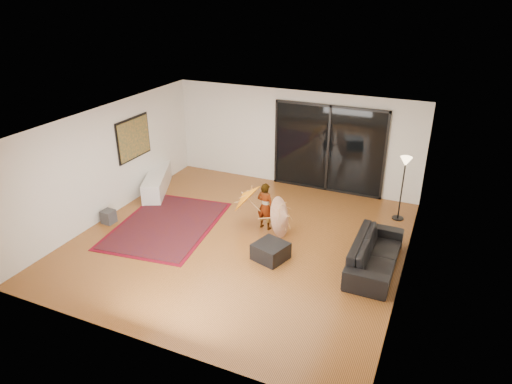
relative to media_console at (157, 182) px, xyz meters
The scene contains 17 objects.
floor 3.59m from the media_console, 24.90° to the right, with size 7.00×7.00×0.00m, color #A55E2D.
ceiling 4.33m from the media_console, 24.90° to the right, with size 7.00×7.00×0.00m, color white.
wall_back 3.96m from the media_console, 31.50° to the left, with size 7.00×7.00×0.00m, color silver.
wall_front 6.07m from the media_console, 57.02° to the right, with size 7.00×7.00×0.00m, color silver.
wall_left 1.87m from the media_console, 99.41° to the right, with size 7.00×7.00×0.00m, color silver.
wall_right 7.00m from the media_console, 12.60° to the right, with size 7.00×7.00×0.00m, color silver.
sliding_door 4.77m from the media_console, 24.75° to the left, with size 3.06×0.07×2.40m.
painting 1.49m from the media_console, 112.81° to the right, with size 0.04×1.28×1.08m.
media_console is the anchor object (origin of this frame).
speaker 2.03m from the media_console, 90.00° to the right, with size 0.28×0.28×0.32m, color #424244.
persian_rug 2.09m from the media_console, 49.55° to the right, with size 2.55×3.32×0.02m.
sofa 6.35m from the media_console, 12.53° to the right, with size 2.16×0.84×0.63m, color black.
ottoman 4.59m from the media_console, 24.86° to the right, with size 0.62×0.62×0.36m, color black.
floor_lamp 6.50m from the media_console, ahead, with size 0.28×0.28×1.60m.
child 3.64m from the media_console, 12.04° to the right, with size 0.42×0.27×1.14m, color #999999.
parasol_orange 3.14m from the media_console, 15.06° to the right, with size 0.67×0.85×0.88m.
parasol_white 4.25m from the media_console, 12.33° to the right, with size 0.53×0.94×0.96m.
Camera 1 is at (3.89, -7.98, 5.24)m, focal length 32.00 mm.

